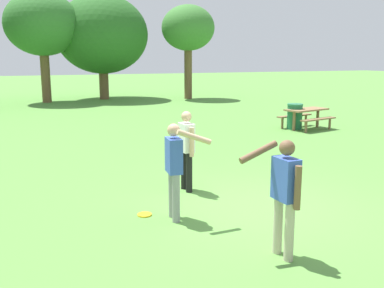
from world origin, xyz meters
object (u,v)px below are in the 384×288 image
object	(u,v)px
picnic_table_near	(306,114)
tree_slender_mid	(102,35)
person_bystander	(175,164)
trash_can_further_along	(295,116)
person_thrower	(186,146)
frisbee	(145,215)
person_catcher	(284,190)
tree_back_left	(188,29)
tree_far_right	(42,24)

from	to	relation	value
picnic_table_near	tree_slender_mid	size ratio (longest dim) A/B	0.30
person_bystander	trash_can_further_along	distance (m)	10.23
person_thrower	tree_slender_mid	bearing A→B (deg)	83.57
tree_slender_mid	frisbee	bearing A→B (deg)	-99.32
person_catcher	frisbee	distance (m)	2.77
tree_slender_mid	person_thrower	bearing A→B (deg)	-96.43
person_bystander	tree_slender_mid	size ratio (longest dim) A/B	0.25
tree_back_left	person_thrower	bearing A→B (deg)	-111.91
person_catcher	tree_back_left	size ratio (longest dim) A/B	0.28
tree_slender_mid	tree_back_left	bearing A→B (deg)	-19.72
person_bystander	tree_slender_mid	bearing A→B (deg)	81.96
picnic_table_near	tree_back_left	distance (m)	13.39
person_thrower	tree_back_left	distance (m)	20.03
tree_far_right	tree_back_left	xyz separation A→B (m)	(8.67, -1.07, -0.11)
person_thrower	tree_slender_mid	xyz separation A→B (m)	(2.27, 20.12, 3.10)
tree_far_right	frisbee	bearing A→B (deg)	-89.71
picnic_table_near	trash_can_further_along	bearing A→B (deg)	161.36
person_catcher	tree_far_right	size ratio (longest dim) A/B	0.26
person_bystander	person_catcher	bearing A→B (deg)	-65.15
person_bystander	tree_back_left	distance (m)	21.62
picnic_table_near	person_thrower	bearing A→B (deg)	-142.16
tree_slender_mid	person_catcher	bearing A→B (deg)	-95.29
picnic_table_near	tree_slender_mid	xyz separation A→B (m)	(-4.78, 14.65, 3.48)
person_bystander	frisbee	bearing A→B (deg)	139.95
frisbee	picnic_table_near	xyz separation A→B (m)	(8.25, 6.54, 0.55)
person_bystander	tree_back_left	bearing A→B (deg)	67.59
frisbee	picnic_table_near	world-z (taller)	picnic_table_near
picnic_table_near	trash_can_further_along	xyz separation A→B (m)	(-0.42, 0.14, -0.08)
person_bystander	tree_back_left	world-z (taller)	tree_back_left
person_catcher	tree_slender_mid	xyz separation A→B (m)	(2.17, 23.44, 3.08)
tree_back_left	picnic_table_near	bearing A→B (deg)	-91.40
trash_can_further_along	person_thrower	bearing A→B (deg)	-139.70
trash_can_further_along	tree_far_right	distance (m)	16.38
tree_far_right	picnic_table_near	bearing A→B (deg)	-58.99
person_bystander	tree_slender_mid	world-z (taller)	tree_slender_mid
person_thrower	tree_back_left	xyz separation A→B (m)	(7.36, 18.30, 3.46)
trash_can_further_along	tree_far_right	bearing A→B (deg)	119.97
picnic_table_near	tree_far_right	distance (m)	16.69
trash_can_further_along	tree_slender_mid	xyz separation A→B (m)	(-4.35, 14.51, 3.56)
trash_can_further_along	tree_far_right	size ratio (longest dim) A/B	0.15
trash_can_further_along	frisbee	bearing A→B (deg)	-139.53
person_bystander	tree_back_left	xyz separation A→B (m)	(8.14, 19.73, 3.44)
person_bystander	person_thrower	bearing A→B (deg)	61.46
tree_far_right	person_thrower	bearing A→B (deg)	-86.13
person_thrower	person_bystander	distance (m)	1.63
frisbee	tree_back_left	size ratio (longest dim) A/B	0.04
person_thrower	tree_back_left	size ratio (longest dim) A/B	0.28
person_thrower	tree_slender_mid	distance (m)	20.49
tree_slender_mid	tree_back_left	xyz separation A→B (m)	(5.09, -1.82, 0.36)
person_catcher	frisbee	xyz separation A→B (m)	(-1.31, 2.25, -0.95)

